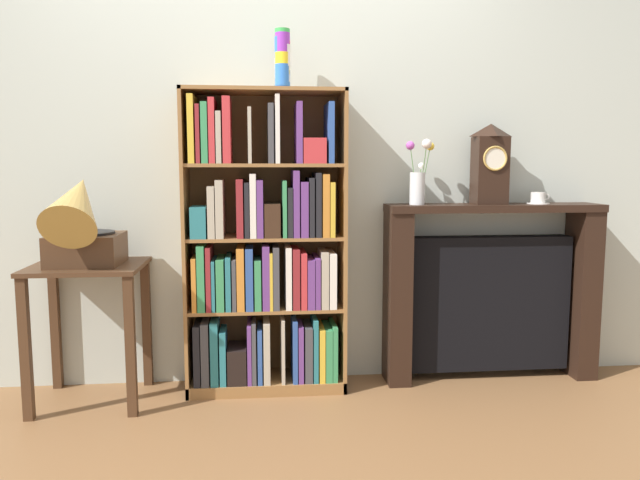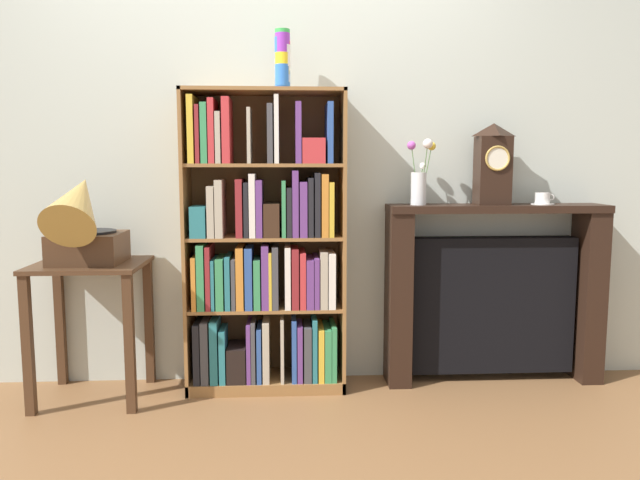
{
  "view_description": "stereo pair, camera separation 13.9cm",
  "coord_description": "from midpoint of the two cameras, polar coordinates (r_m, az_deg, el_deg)",
  "views": [
    {
      "loc": [
        -0.03,
        -3.05,
        1.19
      ],
      "look_at": [
        0.29,
        0.13,
        0.8
      ],
      "focal_mm": 34.26,
      "sensor_mm": 36.0,
      "label": 1
    },
    {
      "loc": [
        0.1,
        -3.06,
        1.19
      ],
      "look_at": [
        0.29,
        0.13,
        0.8
      ],
      "focal_mm": 34.26,
      "sensor_mm": 36.0,
      "label": 2
    }
  ],
  "objects": [
    {
      "name": "flower_vase",
      "position": [
        3.3,
        10.5,
        5.64
      ],
      "size": [
        0.15,
        0.11,
        0.35
      ],
      "color": "silver",
      "rests_on": "fireplace_mantel"
    },
    {
      "name": "teacup_with_saucer",
      "position": [
        3.53,
        21.14,
        3.58
      ],
      "size": [
        0.13,
        0.13,
        0.06
      ],
      "color": "white",
      "rests_on": "fireplace_mantel"
    },
    {
      "name": "gramophone",
      "position": [
        3.15,
        -20.18,
        1.63
      ],
      "size": [
        0.33,
        0.52,
        0.52
      ],
      "color": "#472D1C",
      "rests_on": "side_table_left"
    },
    {
      "name": "wall_back",
      "position": [
        3.37,
        -0.81,
        8.87
      ],
      "size": [
        4.87,
        0.08,
        2.6
      ],
      "primitive_type": "cube",
      "color": "beige",
      "rests_on": "ground"
    },
    {
      "name": "cup_stack",
      "position": [
        3.23,
        -2.24,
        16.47
      ],
      "size": [
        0.08,
        0.08,
        0.3
      ],
      "color": "blue",
      "rests_on": "bookshelf"
    },
    {
      "name": "bookshelf",
      "position": [
        3.21,
        -3.95,
        -1.78
      ],
      "size": [
        0.83,
        0.3,
        1.57
      ],
      "color": "olive",
      "rests_on": "ground"
    },
    {
      "name": "fireplace_mantel",
      "position": [
        3.52,
        16.93,
        -4.9
      ],
      "size": [
        1.18,
        0.24,
        0.98
      ],
      "color": "black",
      "rests_on": "ground"
    },
    {
      "name": "mantel_clock",
      "position": [
        3.42,
        16.98,
        6.8
      ],
      "size": [
        0.17,
        0.15,
        0.43
      ],
      "color": "black",
      "rests_on": "fireplace_mantel"
    },
    {
      "name": "ground_plane",
      "position": [
        3.28,
        -3.8,
        -14.45
      ],
      "size": [
        7.87,
        6.4,
        0.02
      ],
      "primitive_type": "cube",
      "color": "brown"
    },
    {
      "name": "side_table_left",
      "position": [
        3.29,
        -19.47,
        -5.09
      ],
      "size": [
        0.54,
        0.49,
        0.7
      ],
      "color": "#472D1C",
      "rests_on": "ground"
    }
  ]
}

